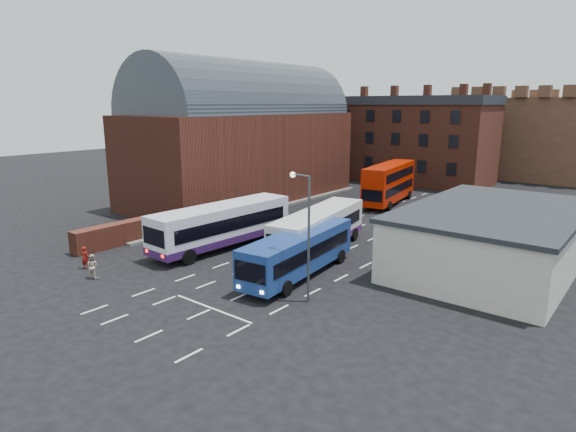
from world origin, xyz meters
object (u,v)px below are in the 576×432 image
Objects in this scene: bus_white_inbound at (319,228)px; street_lamp at (305,226)px; pedestrian_beige at (93,266)px; bus_red_double at (389,183)px; bus_blue at (299,251)px; bus_white_outbound at (222,223)px; pedestrian_red at (85,258)px.

street_lamp is at bearing 110.53° from bus_white_inbound.
street_lamp is (4.91, -8.37, 2.59)m from bus_white_inbound.
bus_red_double is at bearing -116.65° from pedestrian_beige.
bus_white_inbound is at bearing -74.72° from bus_blue.
pedestrian_beige is at bearing 34.53° from bus_blue.
street_lamp reaches higher than pedestrian_beige.
bus_white_outbound is at bearing -15.38° from bus_blue.
bus_white_inbound is 5.68m from bus_blue.
bus_white_outbound is 23.90m from bus_red_double.
bus_red_double is 1.56× the size of street_lamp.
bus_blue is at bearing -6.40° from bus_white_outbound.
bus_red_double is 34.21m from pedestrian_beige.
bus_blue is at bearing 95.02° from bus_red_double.
bus_white_outbound reaches higher than bus_white_inbound.
bus_white_outbound is at bearing 75.38° from bus_red_double.
pedestrian_beige is (-8.08, -14.09, -1.06)m from bus_white_inbound.
pedestrian_red is (-10.25, -13.42, -1.09)m from bus_white_inbound.
bus_white_outbound is at bearing -132.66° from pedestrian_red.
street_lamp reaches higher than bus_white_outbound.
bus_white_outbound is 1.09× the size of bus_red_double.
pedestrian_beige is at bearing 141.60° from pedestrian_red.
pedestrian_red is at bearing -108.73° from bus_white_outbound.
pedestrian_beige reaches higher than pedestrian_red.
pedestrian_beige is at bearing 50.29° from bus_white_inbound.
bus_white_outbound is at bearing -118.87° from pedestrian_beige.
bus_white_outbound is 1.05× the size of bus_white_inbound.
bus_red_double is 7.26× the size of pedestrian_red.
bus_red_double is at bearing -82.19° from bus_blue.
bus_red_double reaches higher than bus_white_inbound.
pedestrian_beige is at bearing 74.43° from bus_red_double.
bus_white_inbound reaches higher than pedestrian_red.
street_lamp reaches higher than bus_blue.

